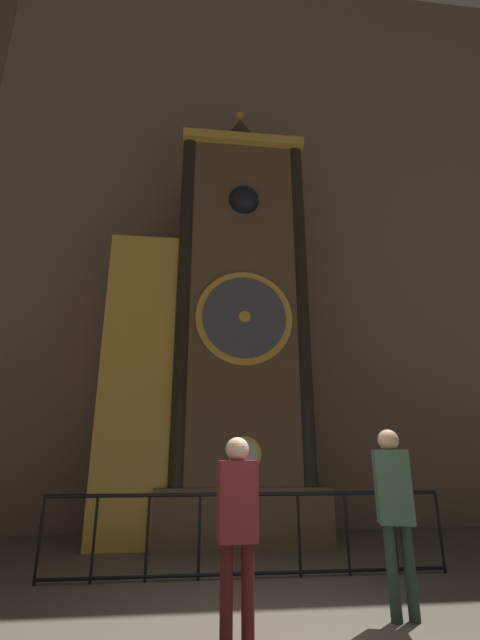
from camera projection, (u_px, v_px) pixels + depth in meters
The scene contains 5 objects.
cathedral_back_wall at pixel (227, 200), 11.21m from camera, with size 24.00×0.32×15.81m.
clock_tower at pixel (220, 330), 8.74m from camera, with size 4.14×1.78×9.51m.
railing_fence at pixel (250, 530), 5.62m from camera, with size 5.33×0.05×1.03m.
visitor_near at pixel (237, 516), 3.75m from camera, with size 0.36×0.25×1.67m.
visitor_far at pixel (394, 500), 4.37m from camera, with size 0.38×0.30×1.78m.
Camera 1 is at (-0.84, -3.94, 1.53)m, focal length 24.00 mm.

